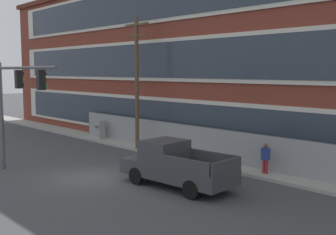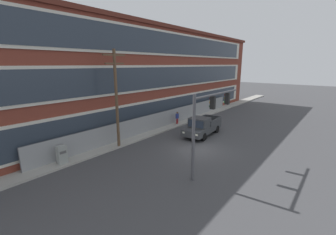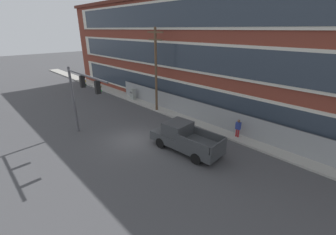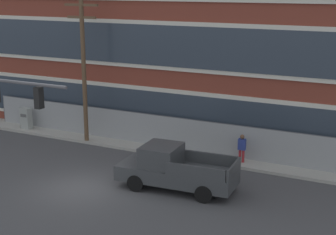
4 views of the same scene
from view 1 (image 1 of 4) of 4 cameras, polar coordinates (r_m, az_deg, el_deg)
ground_plane at (r=21.43m, az=-10.27°, el=-8.01°), size 160.00×160.00×0.00m
sidewalk_building_side at (r=25.53m, az=2.68°, el=-5.41°), size 80.00×1.83×0.16m
brick_mill_building at (r=27.99m, az=13.03°, el=7.66°), size 54.94×9.35×11.98m
chain_link_fence at (r=23.00m, az=10.65°, el=-4.43°), size 31.57×0.06×2.00m
traffic_signal_mast at (r=22.33m, az=-19.98°, el=2.98°), size 6.34×0.43×5.72m
pickup_truck_dark_grey at (r=19.33m, az=0.88°, el=-6.53°), size 5.76×2.47×2.07m
utility_pole_near_corner at (r=27.55m, az=-4.25°, el=5.33°), size 2.28×0.26×8.73m
electrical_cabinet at (r=32.22m, az=-9.25°, el=-1.78°), size 0.69×0.47×1.55m
pedestrian_near_cabinet at (r=21.64m, az=13.07°, el=-5.29°), size 0.41×0.26×1.69m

